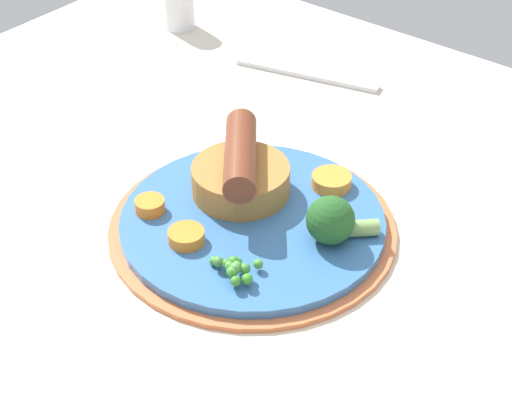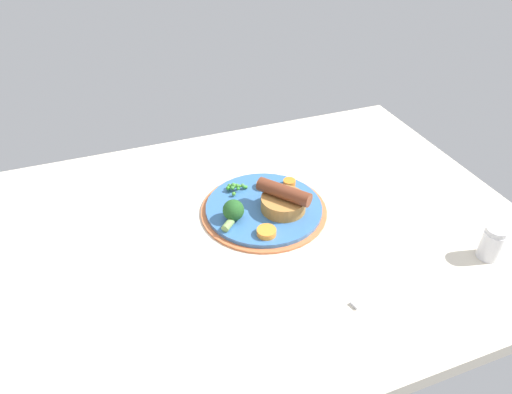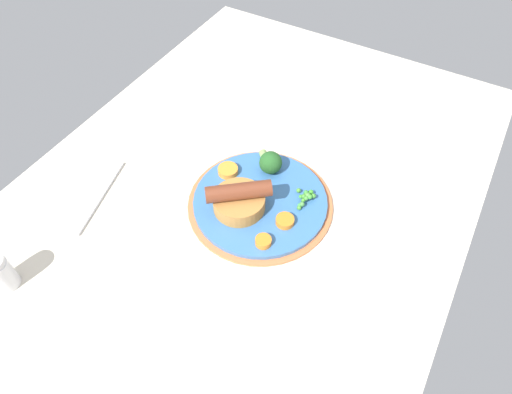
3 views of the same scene
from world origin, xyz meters
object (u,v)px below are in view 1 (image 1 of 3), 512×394
at_px(carrot_slice_0, 186,236).
at_px(carrot_slice_5, 150,206).
at_px(dinner_plate, 252,225).
at_px(carrot_slice_2, 332,181).
at_px(sausage_pudding, 241,172).
at_px(salt_shaker, 179,4).
at_px(pea_pile, 234,267).
at_px(fork, 307,74).
at_px(broccoli_floret_near, 333,221).

bearing_deg(carrot_slice_0, carrot_slice_5, -11.89).
height_order(dinner_plate, carrot_slice_2, carrot_slice_2).
distance_m(sausage_pudding, carrot_slice_2, 0.09).
bearing_deg(carrot_slice_5, carrot_slice_0, 168.11).
relative_size(dinner_plate, sausage_pudding, 2.46).
bearing_deg(dinner_plate, sausage_pudding, -35.65).
xyz_separation_m(carrot_slice_2, salt_shaker, (0.37, -0.19, 0.01)).
height_order(pea_pile, salt_shaker, salt_shaker).
relative_size(pea_pile, fork, 0.27).
relative_size(carrot_slice_0, salt_shaker, 0.48).
distance_m(carrot_slice_2, fork, 0.25).
distance_m(carrot_slice_5, salt_shaker, 0.42).
bearing_deg(sausage_pudding, dinner_plate, 15.95).
distance_m(broccoli_floret_near, carrot_slice_0, 0.13).
distance_m(carrot_slice_0, carrot_slice_5, 0.06).
relative_size(broccoli_floret_near, salt_shaker, 0.84).
bearing_deg(dinner_plate, broccoli_floret_near, -165.03).
bearing_deg(broccoli_floret_near, sausage_pudding, -46.58).
distance_m(pea_pile, fork, 0.38).
bearing_deg(salt_shaker, pea_pile, 137.84).
bearing_deg(fork, carrot_slice_0, 93.45).
xyz_separation_m(carrot_slice_0, salt_shaker, (0.32, -0.34, 0.01)).
bearing_deg(fork, dinner_plate, 101.61).
distance_m(sausage_pudding, broccoli_floret_near, 0.11).
bearing_deg(pea_pile, fork, -63.33).
distance_m(pea_pile, salt_shaker, 0.52).
height_order(fork, salt_shaker, salt_shaker).
relative_size(sausage_pudding, salt_shaker, 1.61).
xyz_separation_m(sausage_pudding, carrot_slice_2, (-0.06, -0.06, -0.02)).
height_order(carrot_slice_2, fork, carrot_slice_2).
xyz_separation_m(carrot_slice_0, carrot_slice_2, (-0.05, -0.15, 0.00)).
height_order(carrot_slice_2, salt_shaker, salt_shaker).
distance_m(sausage_pudding, salt_shaker, 0.40).
relative_size(carrot_slice_0, fork, 0.18).
xyz_separation_m(sausage_pudding, carrot_slice_5, (0.05, 0.08, -0.02)).
xyz_separation_m(broccoli_floret_near, salt_shaker, (0.42, -0.25, -0.00)).
xyz_separation_m(carrot_slice_0, fork, (0.11, -0.33, -0.02)).
height_order(broccoli_floret_near, carrot_slice_2, broccoli_floret_near).
xyz_separation_m(dinner_plate, fork, (0.13, -0.27, -0.00)).
bearing_deg(carrot_slice_0, broccoli_floret_near, -139.99).
bearing_deg(broccoli_floret_near, pea_pile, 24.52).
bearing_deg(carrot_slice_0, fork, -71.90).
height_order(dinner_plate, salt_shaker, salt_shaker).
bearing_deg(broccoli_floret_near, carrot_slice_2, -99.58).
relative_size(carrot_slice_2, carrot_slice_5, 1.38).
bearing_deg(dinner_plate, salt_shaker, -38.58).
bearing_deg(dinner_plate, carrot_slice_2, -108.07).
bearing_deg(salt_shaker, dinner_plate, 141.42).
bearing_deg(pea_pile, dinner_plate, -61.80).
relative_size(carrot_slice_5, fork, 0.15).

